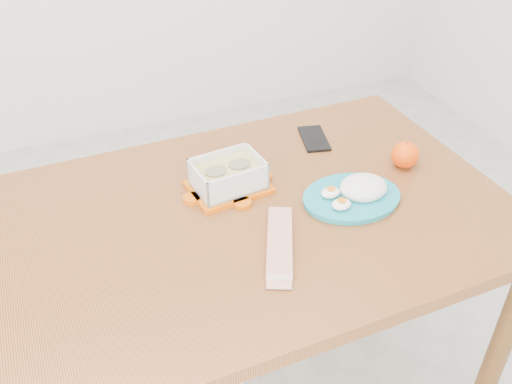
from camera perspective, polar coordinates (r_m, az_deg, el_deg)
name	(u,v)px	position (r m, az deg, el deg)	size (l,w,h in m)	color
ground	(270,345)	(2.12, 1.41, -15.09)	(3.50, 3.50, 0.00)	#B7B7B2
dining_table	(256,237)	(1.53, 0.00, -4.50)	(1.33, 0.91, 0.75)	brown
food_container	(228,176)	(1.52, -2.80, 1.62)	(0.22, 0.18, 0.09)	#E25C06
orange_fruit	(405,155)	(1.67, 14.68, 3.64)	(0.08, 0.08, 0.08)	#FF4E05
rice_plate	(355,192)	(1.52, 9.92, -0.04)	(0.27, 0.27, 0.07)	teal
candy_bar	(280,243)	(1.36, 2.38, -5.11)	(0.24, 0.06, 0.02)	#B42509
smartphone	(314,139)	(1.77, 5.83, 5.34)	(0.07, 0.15, 0.01)	black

